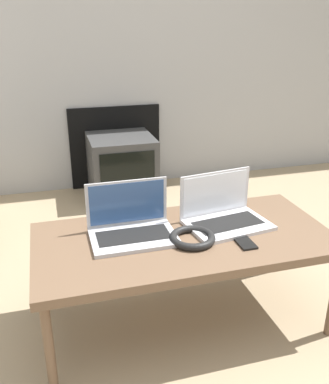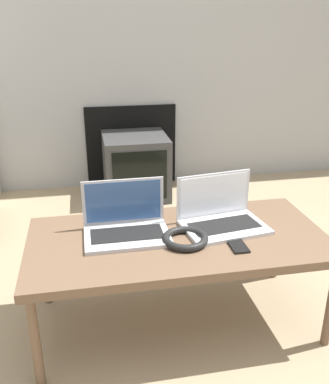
{
  "view_description": "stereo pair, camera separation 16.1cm",
  "coord_description": "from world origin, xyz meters",
  "px_view_note": "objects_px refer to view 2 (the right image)",
  "views": [
    {
      "loc": [
        -0.51,
        -1.18,
        1.26
      ],
      "look_at": [
        0.0,
        0.6,
        0.5
      ],
      "focal_mm": 40.0,
      "sensor_mm": 36.0,
      "label": 1
    },
    {
      "loc": [
        -0.35,
        -1.22,
        1.26
      ],
      "look_at": [
        0.0,
        0.6,
        0.5
      ],
      "focal_mm": 40.0,
      "sensor_mm": 36.0,
      "label": 2
    }
  ],
  "objects_px": {
    "laptop_right": "(221,216)",
    "tv": "(136,166)",
    "headphones": "(185,239)",
    "laptop_left": "(126,224)",
    "phone": "(237,245)"
  },
  "relations": [
    {
      "from": "headphones",
      "to": "tv",
      "type": "relative_size",
      "value": 0.39
    },
    {
      "from": "headphones",
      "to": "tv",
      "type": "bearing_deg",
      "value": 90.12
    },
    {
      "from": "headphones",
      "to": "laptop_left",
      "type": "bearing_deg",
      "value": 151.29
    },
    {
      "from": "tv",
      "to": "laptop_right",
      "type": "bearing_deg",
      "value": -82.52
    },
    {
      "from": "laptop_right",
      "to": "phone",
      "type": "height_order",
      "value": "laptop_right"
    },
    {
      "from": "laptop_left",
      "to": "laptop_right",
      "type": "xyz_separation_m",
      "value": [
        0.41,
        -0.0,
        0.0
      ]
    },
    {
      "from": "headphones",
      "to": "phone",
      "type": "bearing_deg",
      "value": -18.85
    },
    {
      "from": "laptop_right",
      "to": "tv",
      "type": "height_order",
      "value": "laptop_right"
    },
    {
      "from": "laptop_left",
      "to": "headphones",
      "type": "height_order",
      "value": "laptop_left"
    },
    {
      "from": "headphones",
      "to": "laptop_right",
      "type": "bearing_deg",
      "value": 33.4
    },
    {
      "from": "laptop_left",
      "to": "laptop_right",
      "type": "relative_size",
      "value": 0.92
    },
    {
      "from": "tv",
      "to": "laptop_left",
      "type": "bearing_deg",
      "value": -98.73
    },
    {
      "from": "laptop_right",
      "to": "headphones",
      "type": "xyz_separation_m",
      "value": [
        -0.19,
        -0.12,
        -0.03
      ]
    },
    {
      "from": "laptop_left",
      "to": "laptop_right",
      "type": "distance_m",
      "value": 0.41
    },
    {
      "from": "laptop_right",
      "to": "phone",
      "type": "bearing_deg",
      "value": -95.6
    }
  ]
}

